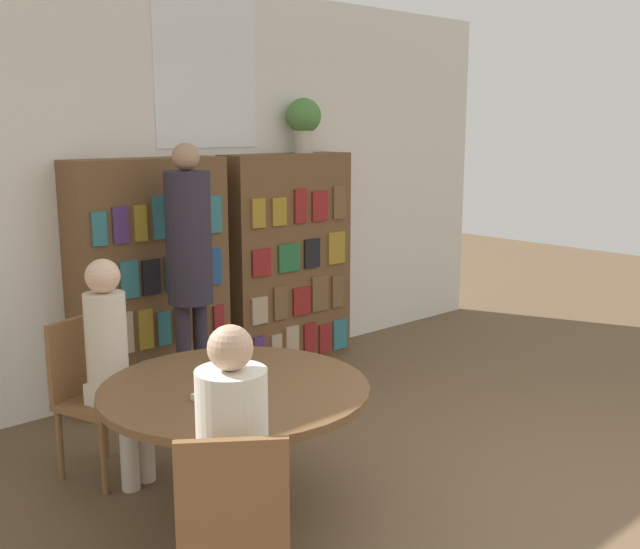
{
  "coord_description": "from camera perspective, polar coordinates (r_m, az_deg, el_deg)",
  "views": [
    {
      "loc": [
        -3.26,
        -1.62,
        1.96
      ],
      "look_at": [
        -0.17,
        1.77,
        1.05
      ],
      "focal_mm": 42.0,
      "sensor_mm": 36.0,
      "label": 1
    }
  ],
  "objects": [
    {
      "name": "ground_plane",
      "position": [
        4.13,
        19.56,
        -17.8
      ],
      "size": [
        16.0,
        16.0,
        0.0
      ],
      "primitive_type": "plane",
      "color": "brown"
    },
    {
      "name": "wall_back",
      "position": [
        5.88,
        -8.57,
        6.67
      ],
      "size": [
        6.4,
        0.07,
        3.0
      ],
      "color": "silver",
      "rests_on": "ground_plane"
    },
    {
      "name": "bookshelf_left",
      "position": [
        5.47,
        -12.78,
        -0.55
      ],
      "size": [
        1.15,
        0.34,
        1.74
      ],
      "color": "brown",
      "rests_on": "ground_plane"
    },
    {
      "name": "bookshelf_right",
      "position": [
        6.19,
        -2.49,
        1.05
      ],
      "size": [
        1.15,
        0.34,
        1.74
      ],
      "color": "brown",
      "rests_on": "ground_plane"
    },
    {
      "name": "flower_vase",
      "position": [
        6.21,
        -1.26,
        11.7
      ],
      "size": [
        0.29,
        0.29,
        0.44
      ],
      "color": "#B7AD9E",
      "rests_on": "bookshelf_right"
    },
    {
      "name": "reading_table",
      "position": [
        3.8,
        -6.47,
        -9.82
      ],
      "size": [
        1.34,
        1.34,
        0.7
      ],
      "color": "brown",
      "rests_on": "ground_plane"
    },
    {
      "name": "chair_near_camera",
      "position": [
        2.93,
        -6.58,
        -18.69
      ],
      "size": [
        0.56,
        0.56,
        0.9
      ],
      "rotation": [
        0.0,
        0.0,
        -0.63
      ],
      "color": "brown",
      "rests_on": "ground_plane"
    },
    {
      "name": "chair_left_side",
      "position": [
        4.47,
        -17.0,
        -8.27
      ],
      "size": [
        0.5,
        0.5,
        0.9
      ],
      "rotation": [
        0.0,
        0.0,
        -2.83
      ],
      "color": "brown",
      "rests_on": "ground_plane"
    },
    {
      "name": "seated_reader_left",
      "position": [
        4.28,
        -15.44,
        -6.22
      ],
      "size": [
        0.31,
        0.38,
        1.26
      ],
      "rotation": [
        0.0,
        0.0,
        -2.83
      ],
      "color": "beige",
      "rests_on": "ground_plane"
    },
    {
      "name": "seated_reader_right",
      "position": [
        2.99,
        -6.64,
        -13.57
      ],
      "size": [
        0.41,
        0.42,
        1.25
      ],
      "rotation": [
        0.0,
        0.0,
        -0.63
      ],
      "color": "silver",
      "rests_on": "ground_plane"
    },
    {
      "name": "librarian_standing",
      "position": [
        5.01,
        -9.96,
        1.65
      ],
      "size": [
        0.3,
        0.57,
        1.86
      ],
      "color": "#28232D",
      "rests_on": "ground_plane"
    },
    {
      "name": "open_book_on_table",
      "position": [
        3.59,
        -7.41,
        -9.15
      ],
      "size": [
        0.24,
        0.18,
        0.03
      ],
      "color": "silver",
      "rests_on": "reading_table"
    }
  ]
}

